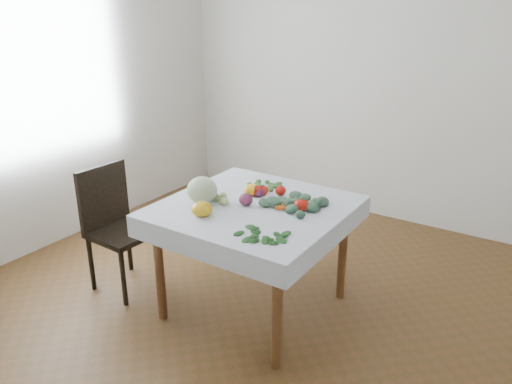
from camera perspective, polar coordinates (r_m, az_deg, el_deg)
ground at (r=3.53m, az=-0.18°, el=-12.92°), size 4.00×4.00×0.00m
back_wall at (r=4.77m, az=13.50°, el=12.94°), size 4.00×0.04×2.70m
left_wall at (r=4.41m, az=-22.89°, el=11.28°), size 0.04×4.00×2.70m
table at (r=3.22m, az=-0.19°, el=-3.20°), size 1.00×1.00×0.75m
tablecloth at (r=3.18m, az=-0.19°, el=-1.56°), size 1.12×1.12×0.01m
chair at (r=3.70m, az=-15.86°, el=-3.05°), size 0.42×0.42×0.90m
cabbage at (r=3.20m, az=-6.17°, el=0.22°), size 0.26×0.26×0.17m
tomato_a at (r=3.32m, az=0.12°, el=0.15°), size 0.11×0.11×0.07m
tomato_b at (r=3.33m, az=2.82°, el=0.17°), size 0.08×0.08×0.06m
tomato_c at (r=3.34m, az=0.81°, el=0.21°), size 0.09×0.09×0.06m
tomato_d at (r=3.09m, az=5.18°, el=-1.50°), size 0.10×0.10×0.08m
heirloom_back at (r=3.33m, az=-0.51°, el=0.27°), size 0.13×0.13×0.08m
heirloom_front at (r=3.02m, az=-6.19°, el=-1.94°), size 0.13×0.13×0.09m
onion_a at (r=3.31m, az=0.33°, el=-0.02°), size 0.07×0.07×0.06m
onion_b at (r=3.17m, az=-1.17°, el=-0.84°), size 0.10×0.10×0.08m
tomatillo_cluster at (r=3.21m, az=-3.38°, el=-0.83°), size 0.12×0.13×0.05m
carrot_bunch at (r=3.15m, az=4.96°, el=-1.48°), size 0.21×0.24×0.03m
kale_bunch at (r=3.14m, az=4.08°, el=-1.36°), size 0.34×0.31×0.05m
basil_bunch at (r=2.77m, az=1.13°, el=-4.90°), size 0.28×0.23×0.01m
dill_bunch at (r=3.49m, az=0.89°, el=0.79°), size 0.22×0.17×0.02m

